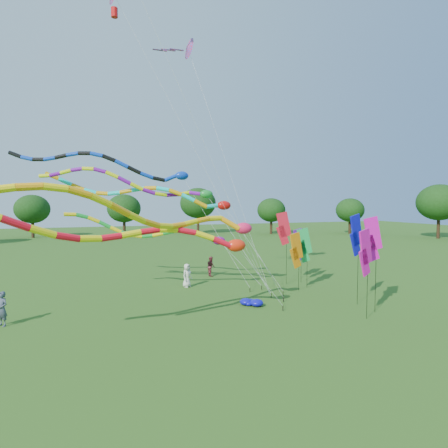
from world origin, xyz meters
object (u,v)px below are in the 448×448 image
object	(u,v)px
tube_kite_orange	(177,218)
person_b	(2,309)
person_c	(211,266)
tube_kite_red	(144,234)
blue_nylon_heap	(252,301)
person_a	(187,275)

from	to	relation	value
tube_kite_orange	person_b	bearing A→B (deg)	133.28
tube_kite_orange	person_b	distance (m)	9.85
person_c	tube_kite_orange	bearing A→B (deg)	153.87
tube_kite_red	blue_nylon_heap	bearing A→B (deg)	14.45
blue_nylon_heap	person_c	xyz separation A→B (m)	(0.30, 9.02, 0.62)
blue_nylon_heap	person_b	distance (m)	13.13
blue_nylon_heap	tube_kite_red	bearing A→B (deg)	-153.02
person_b	person_c	xyz separation A→B (m)	(13.39, 8.43, -0.04)
tube_kite_red	person_c	size ratio (longest dim) A/B	9.44
person_b	tube_kite_orange	bearing A→B (deg)	17.83
tube_kite_orange	blue_nylon_heap	distance (m)	7.89
person_b	person_c	bearing A→B (deg)	74.56
person_b	blue_nylon_heap	bearing A→B (deg)	39.78
tube_kite_red	blue_nylon_heap	xyz separation A→B (m)	(6.68, 3.40, -4.47)
tube_kite_red	person_b	size ratio (longest dim) A/B	8.97
tube_kite_red	tube_kite_orange	xyz separation A→B (m)	(1.55, 0.35, 0.69)
blue_nylon_heap	person_c	distance (m)	9.05
tube_kite_orange	person_a	xyz separation A→B (m)	(2.61, 8.85, -4.53)
tube_kite_orange	person_a	distance (m)	10.28
tube_kite_orange	person_b	xyz separation A→B (m)	(-7.97, 3.64, -4.51)
tube_kite_red	person_c	xyz separation A→B (m)	(6.98, 12.42, -3.86)
person_a	blue_nylon_heap	bearing A→B (deg)	-103.02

